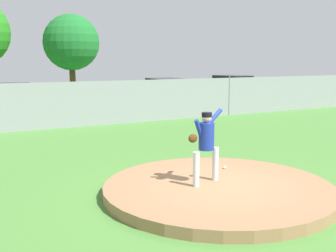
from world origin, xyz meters
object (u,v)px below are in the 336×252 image
Objects in this scene: parked_car_slate at (124,97)px; parked_car_charcoal at (14,102)px; pitcher_youth at (206,140)px; parked_car_silver at (232,90)px; baseball at (225,167)px; parked_car_champagne at (166,94)px.

parked_car_charcoal is (-5.75, -0.12, 0.02)m from parked_car_slate.
pitcher_youth is at bearing -106.12° from parked_car_slate.
parked_car_silver is at bearing 4.99° from parked_car_slate.
pitcher_youth is 18.90m from parked_car_silver.
parked_car_charcoal is at bearing -178.78° from parked_car_slate.
parked_car_slate reaches higher than baseball.
pitcher_youth is 14.52m from parked_car_slate.
parked_car_silver is (5.26, 0.65, 0.02)m from parked_car_champagne.
pitcher_youth reaches higher than parked_car_champagne.
parked_car_champagne is at bearing 66.96° from baseball.
parked_car_slate is (-7.92, -0.69, -0.08)m from parked_car_silver.
parked_car_slate is (4.03, 13.95, -0.36)m from pitcher_youth.
parked_car_champagne is 8.40m from parked_car_charcoal.
parked_car_silver is at bearing 3.41° from parked_car_charcoal.
baseball is 0.02× the size of parked_car_charcoal.
parked_car_champagne reaches higher than parked_car_charcoal.
pitcher_youth reaches higher than parked_car_charcoal.
parked_car_silver reaches higher than baseball.
pitcher_youth reaches higher than parked_car_slate.
pitcher_youth is 13.93m from parked_car_charcoal.
pitcher_youth is 0.36× the size of parked_car_charcoal.
parked_car_silver is 0.99× the size of parked_car_charcoal.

